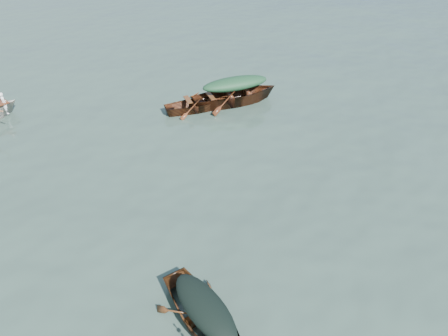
% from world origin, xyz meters
% --- Properties ---
extents(ground, '(140.00, 140.00, 0.00)m').
position_xyz_m(ground, '(0.00, 0.00, 0.00)').
color(ground, '#32463C').
rests_on(ground, ground).
extents(dark_covered_boat, '(1.75, 3.95, 0.97)m').
position_xyz_m(dark_covered_boat, '(-2.77, -2.22, 0.00)').
color(dark_covered_boat, '#552F14').
rests_on(dark_covered_boat, ground).
extents(green_tarp_boat, '(5.35, 3.05, 1.24)m').
position_xyz_m(green_tarp_boat, '(4.63, 5.62, 0.00)').
color(green_tarp_boat, '#44250F').
rests_on(green_tarp_boat, ground).
extents(open_wooden_boat, '(4.15, 2.40, 0.90)m').
position_xyz_m(open_wooden_boat, '(3.14, 6.09, 0.00)').
color(open_wooden_boat, '#5A2F16').
rests_on(open_wooden_boat, ground).
extents(dark_tarp_cover, '(0.96, 2.17, 0.40)m').
position_xyz_m(dark_tarp_cover, '(-2.77, -2.22, 0.68)').
color(dark_tarp_cover, black).
rests_on(dark_tarp_cover, dark_covered_boat).
extents(green_tarp_cover, '(2.94, 1.68, 0.52)m').
position_xyz_m(green_tarp_cover, '(4.63, 5.62, 0.88)').
color(green_tarp_cover, '#1A3F28').
rests_on(green_tarp_cover, green_tarp_boat).
extents(thwart_benches, '(2.11, 1.32, 0.04)m').
position_xyz_m(thwart_benches, '(3.14, 6.09, 0.47)').
color(thwart_benches, '#472610').
rests_on(thwart_benches, open_wooden_boat).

